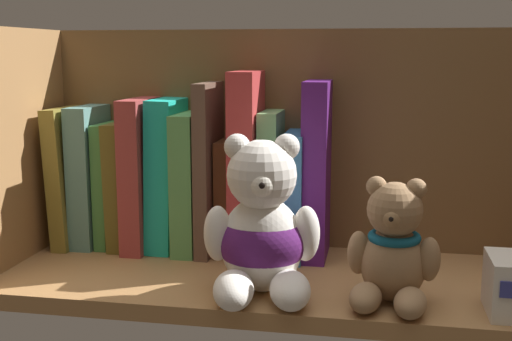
# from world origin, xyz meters

# --- Properties ---
(shelf_board) EXTENTS (0.69, 0.25, 0.02)m
(shelf_board) POSITION_xyz_m (0.00, 0.00, 0.01)
(shelf_board) COLOR #9E7042
(shelf_board) RESTS_ON ground
(shelf_back_panel) EXTENTS (0.71, 0.01, 0.32)m
(shelf_back_panel) POSITION_xyz_m (0.00, 0.13, 0.16)
(shelf_back_panel) COLOR brown
(shelf_back_panel) RESTS_ON ground
(shelf_side_panel_left) EXTENTS (0.02, 0.27, 0.32)m
(shelf_side_panel_left) POSITION_xyz_m (-0.35, 0.00, 0.16)
(shelf_side_panel_left) COLOR #9E7042
(shelf_side_panel_left) RESTS_ON ground
(book_0) EXTENTS (0.03, 0.14, 0.19)m
(book_0) POSITION_xyz_m (-0.32, 0.10, 0.12)
(book_0) COLOR olive
(book_0) RESTS_ON shelf_board
(book_1) EXTENTS (0.03, 0.12, 0.19)m
(book_1) POSITION_xyz_m (-0.29, 0.10, 0.12)
(book_1) COLOR slate
(book_1) RESTS_ON shelf_board
(book_2) EXTENTS (0.02, 0.11, 0.17)m
(book_2) POSITION_xyz_m (-0.26, 0.10, 0.11)
(book_2) COLOR #40823E
(book_2) RESTS_ON shelf_board
(book_3) EXTENTS (0.03, 0.12, 0.17)m
(book_3) POSITION_xyz_m (-0.24, 0.10, 0.11)
(book_3) COLOR brown
(book_3) RESTS_ON shelf_board
(book_4) EXTENTS (0.03, 0.14, 0.21)m
(book_4) POSITION_xyz_m (-0.21, 0.10, 0.12)
(book_4) COLOR #9C3939
(book_4) RESTS_ON shelf_board
(book_5) EXTENTS (0.04, 0.12, 0.21)m
(book_5) POSITION_xyz_m (-0.18, 0.10, 0.12)
(book_5) COLOR #1DC0AC
(book_5) RESTS_ON shelf_board
(book_6) EXTENTS (0.03, 0.14, 0.19)m
(book_6) POSITION_xyz_m (-0.14, 0.10, 0.11)
(book_6) COLOR #59A157
(book_6) RESTS_ON shelf_board
(book_7) EXTENTS (0.02, 0.14, 0.23)m
(book_7) POSITION_xyz_m (-0.12, 0.10, 0.13)
(book_7) COLOR brown
(book_7) RESTS_ON shelf_board
(book_8) EXTENTS (0.02, 0.09, 0.15)m
(book_8) POSITION_xyz_m (-0.09, 0.10, 0.10)
(book_8) COLOR brown
(book_8) RESTS_ON shelf_board
(book_9) EXTENTS (0.03, 0.13, 0.24)m
(book_9) POSITION_xyz_m (-0.07, 0.10, 0.14)
(book_9) COLOR #C23939
(book_9) RESTS_ON shelf_board
(book_10) EXTENTS (0.03, 0.10, 0.19)m
(book_10) POSITION_xyz_m (-0.03, 0.10, 0.12)
(book_10) COLOR #6EAF6C
(book_10) RESTS_ON shelf_board
(book_11) EXTENTS (0.03, 0.14, 0.17)m
(book_11) POSITION_xyz_m (-0.00, 0.10, 0.10)
(book_11) COLOR teal
(book_11) RESTS_ON shelf_board
(book_12) EXTENTS (0.03, 0.12, 0.23)m
(book_12) POSITION_xyz_m (0.03, 0.10, 0.14)
(book_12) COLOR #4D1767
(book_12) RESTS_ON shelf_board
(teddy_bear_larger) EXTENTS (0.13, 0.14, 0.18)m
(teddy_bear_larger) POSITION_xyz_m (-0.02, -0.06, 0.09)
(teddy_bear_larger) COLOR white
(teddy_bear_larger) RESTS_ON shelf_board
(teddy_bear_smaller) EXTENTS (0.10, 0.10, 0.14)m
(teddy_bear_smaller) POSITION_xyz_m (0.12, -0.07, 0.08)
(teddy_bear_smaller) COLOR #93704C
(teddy_bear_smaller) RESTS_ON shelf_board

